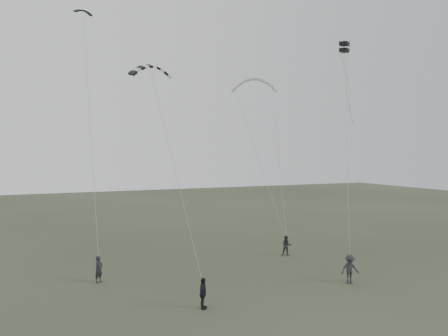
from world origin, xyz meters
name	(u,v)px	position (x,y,z in m)	size (l,w,h in m)	color
ground	(245,292)	(0.00, 0.00, 0.00)	(140.00, 140.00, 0.00)	#323A27
flyer_left	(99,269)	(-7.32, 5.39, 0.81)	(0.59, 0.39, 1.63)	black
flyer_right	(287,246)	(7.02, 6.66, 0.77)	(0.75, 0.58, 1.54)	#25252B
flyer_center	(203,293)	(-3.12, -1.46, 0.80)	(0.94, 0.39, 1.60)	black
flyer_far	(350,269)	(6.67, -1.06, 0.88)	(1.14, 0.65, 1.76)	#27262C
kite_dark_small	(83,11)	(-7.40, 11.29, 18.27)	(1.35, 0.40, 0.47)	black
kite_pale_large	(254,80)	(8.03, 13.99, 14.78)	(4.33, 0.97, 1.75)	#B5B8BB
kite_striped	(151,66)	(-4.03, 5.11, 13.44)	(2.71, 0.68, 1.09)	black
kite_box	(344,47)	(8.60, 2.01, 15.19)	(0.56, 0.56, 0.68)	black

